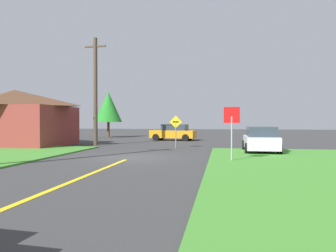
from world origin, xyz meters
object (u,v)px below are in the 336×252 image
(car_on_crossroad, at_px, (261,140))
(direction_sign, at_px, (176,128))
(barn, at_px, (15,118))
(stop_sign, at_px, (232,123))
(utility_pole_mid, at_px, (95,90))
(car_approaching_junction, at_px, (173,132))
(oak_tree_left, at_px, (108,107))

(car_on_crossroad, relative_size, direction_sign, 1.68)
(direction_sign, relative_size, barn, 0.29)
(direction_sign, height_order, barn, barn)
(stop_sign, distance_m, utility_pole_mid, 14.10)
(car_approaching_junction, distance_m, utility_pole_mid, 9.87)
(barn, bearing_deg, utility_pole_mid, 10.84)
(utility_pole_mid, xyz_separation_m, barn, (-6.30, -1.21, -2.19))
(stop_sign, relative_size, car_on_crossroad, 0.67)
(stop_sign, xyz_separation_m, direction_sign, (-3.75, 7.40, -0.41))
(oak_tree_left, bearing_deg, utility_pole_mid, -74.94)
(utility_pole_mid, distance_m, direction_sign, 7.57)
(stop_sign, height_order, car_on_crossroad, stop_sign)
(direction_sign, relative_size, oak_tree_left, 0.43)
(stop_sign, distance_m, direction_sign, 8.30)
(car_on_crossroad, bearing_deg, oak_tree_left, 44.49)
(car_on_crossroad, bearing_deg, utility_pole_mid, 72.13)
(utility_pole_mid, xyz_separation_m, oak_tree_left, (-3.24, 12.05, -0.80))
(stop_sign, xyz_separation_m, barn, (-16.82, 7.83, 0.35))
(stop_sign, xyz_separation_m, car_approaching_junction, (-5.29, 16.59, -1.07))
(car_approaching_junction, relative_size, barn, 0.58)
(car_approaching_junction, distance_m, oak_tree_left, 10.00)
(utility_pole_mid, relative_size, oak_tree_left, 1.59)
(stop_sign, height_order, direction_sign, stop_sign)
(direction_sign, bearing_deg, car_on_crossroad, -23.22)
(oak_tree_left, height_order, barn, oak_tree_left)
(stop_sign, xyz_separation_m, oak_tree_left, (-13.76, 21.08, 1.74))
(car_on_crossroad, relative_size, utility_pole_mid, 0.46)
(stop_sign, distance_m, oak_tree_left, 25.24)
(stop_sign, bearing_deg, direction_sign, -54.80)
(car_on_crossroad, relative_size, barn, 0.49)
(car_on_crossroad, xyz_separation_m, barn, (-18.74, 2.87, 1.42))
(oak_tree_left, relative_size, barn, 0.67)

